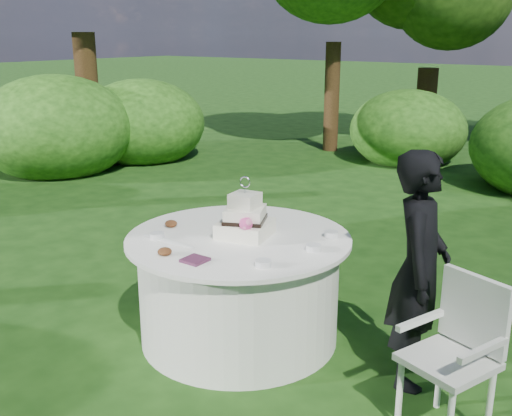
% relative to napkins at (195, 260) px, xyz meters
% --- Properties ---
extents(ground, '(80.00, 80.00, 0.00)m').
position_rel_napkins_xyz_m(ground, '(-0.07, 0.53, -0.78)').
color(ground, '#14330E').
rests_on(ground, ground).
extents(napkins, '(0.14, 0.14, 0.02)m').
position_rel_napkins_xyz_m(napkins, '(0.00, 0.00, 0.00)').
color(napkins, '#4C203C').
rests_on(napkins, table).
extents(feather_plume, '(0.48, 0.07, 0.01)m').
position_rel_napkins_xyz_m(feather_plume, '(-0.39, 0.16, -0.00)').
color(feather_plume, white).
rests_on(feather_plume, table).
extents(guest, '(0.48, 0.61, 1.48)m').
position_rel_napkins_xyz_m(guest, '(1.14, 0.75, -0.04)').
color(guest, black).
rests_on(guest, ground).
extents(table, '(1.56, 1.56, 0.77)m').
position_rel_napkins_xyz_m(table, '(-0.07, 0.53, -0.39)').
color(table, white).
rests_on(table, ground).
extents(cake, '(0.40, 0.40, 0.43)m').
position_rel_napkins_xyz_m(cake, '(-0.04, 0.56, 0.10)').
color(cake, white).
rests_on(cake, table).
extents(chair, '(0.53, 0.53, 0.89)m').
position_rel_napkins_xyz_m(chair, '(1.52, 0.40, -0.26)').
color(chair, silver).
rests_on(chair, ground).
extents(votives, '(1.09, 0.92, 0.04)m').
position_rel_napkins_xyz_m(votives, '(0.09, 0.56, 0.01)').
color(votives, silver).
rests_on(votives, table).
extents(petal_cups, '(0.46, 0.53, 0.05)m').
position_rel_napkins_xyz_m(petal_cups, '(-0.41, 0.19, 0.02)').
color(petal_cups, '#562D16').
rests_on(petal_cups, table).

